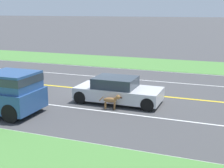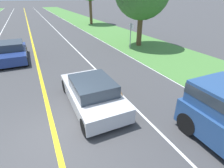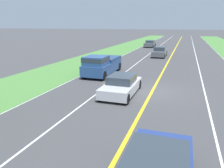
{
  "view_description": "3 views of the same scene",
  "coord_description": "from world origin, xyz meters",
  "px_view_note": "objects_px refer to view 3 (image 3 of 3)",
  "views": [
    {
      "loc": [
        16.19,
        6.56,
        4.57
      ],
      "look_at": [
        2.53,
        1.34,
        1.09
      ],
      "focal_mm": 50.0,
      "sensor_mm": 36.0,
      "label": 1
    },
    {
      "loc": [
        -0.13,
        -5.04,
        4.46
      ],
      "look_at": [
        2.53,
        0.69,
        1.25
      ],
      "focal_mm": 28.0,
      "sensor_mm": 36.0,
      "label": 2
    },
    {
      "loc": [
        -2.02,
        14.99,
        4.56
      ],
      "look_at": [
        2.34,
        2.09,
        0.84
      ],
      "focal_mm": 35.0,
      "sensor_mm": 36.0,
      "label": 3
    }
  ],
  "objects_px": {
    "car_trailing_mid": "(150,44)",
    "pickup_truck": "(102,64)",
    "dog": "(104,86)",
    "car_trailing_near": "(160,52)",
    "ego_car": "(121,85)"
  },
  "relations": [
    {
      "from": "car_trailing_near",
      "to": "car_trailing_mid",
      "type": "bearing_deg",
      "value": -75.24
    },
    {
      "from": "dog",
      "to": "car_trailing_mid",
      "type": "relative_size",
      "value": 0.24
    },
    {
      "from": "dog",
      "to": "pickup_truck",
      "type": "height_order",
      "value": "pickup_truck"
    },
    {
      "from": "car_trailing_near",
      "to": "car_trailing_mid",
      "type": "relative_size",
      "value": 0.96
    },
    {
      "from": "pickup_truck",
      "to": "car_trailing_near",
      "type": "distance_m",
      "value": 14.37
    },
    {
      "from": "dog",
      "to": "car_trailing_near",
      "type": "relative_size",
      "value": 0.25
    },
    {
      "from": "dog",
      "to": "car_trailing_near",
      "type": "height_order",
      "value": "car_trailing_near"
    },
    {
      "from": "pickup_truck",
      "to": "car_trailing_near",
      "type": "xyz_separation_m",
      "value": [
        -3.69,
        -13.88,
        -0.31
      ]
    },
    {
      "from": "ego_car",
      "to": "car_trailing_near",
      "type": "bearing_deg",
      "value": -90.88
    },
    {
      "from": "car_trailing_mid",
      "to": "pickup_truck",
      "type": "bearing_deg",
      "value": 89.89
    },
    {
      "from": "dog",
      "to": "pickup_truck",
      "type": "distance_m",
      "value": 5.68
    },
    {
      "from": "ego_car",
      "to": "dog",
      "type": "relative_size",
      "value": 3.85
    },
    {
      "from": "ego_car",
      "to": "pickup_truck",
      "type": "bearing_deg",
      "value": -56.11
    },
    {
      "from": "pickup_truck",
      "to": "dog",
      "type": "bearing_deg",
      "value": 113.24
    },
    {
      "from": "car_trailing_mid",
      "to": "dog",
      "type": "bearing_deg",
      "value": 93.79
    }
  ]
}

